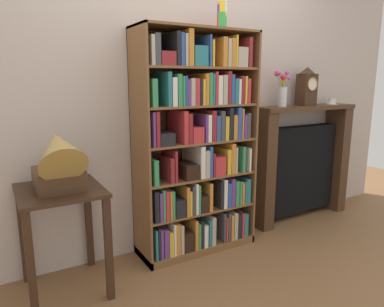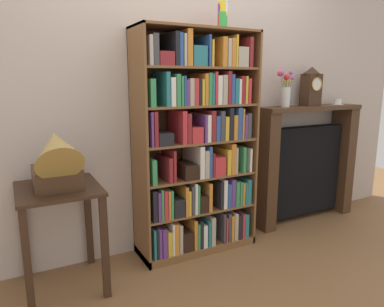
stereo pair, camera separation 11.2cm
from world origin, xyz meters
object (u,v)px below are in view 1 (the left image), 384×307
Objects in this scene: gramophone at (59,161)px; mantel_clock at (307,86)px; cup_stack at (222,15)px; flower_vase at (282,90)px; teacup_with_saucer at (332,102)px; fireplace_mantel at (300,164)px; bookshelf at (198,151)px; side_table_left at (62,214)px.

mantel_clock is (2.33, 0.21, 0.42)m from gramophone.
cup_stack is 0.70× the size of flower_vase.
teacup_with_saucer is at bearing 0.35° from mantel_clock.
flower_vase is (-0.31, -0.01, 0.74)m from fireplace_mantel.
cup_stack is (0.21, 0.00, 1.05)m from bookshelf.
mantel_clock is (2.33, 0.15, 0.79)m from side_table_left.
bookshelf reaches higher than side_table_left.
gramophone reaches higher than fireplace_mantel.
fireplace_mantel is at bearing 4.17° from side_table_left.
flower_vase is (2.02, 0.22, 0.39)m from gramophone.
flower_vase is at bearing 5.49° from cup_stack.
bookshelf is 7.73× the size of cup_stack.
gramophone is (-1.29, -0.15, -0.97)m from cup_stack.
gramophone is at bearing -173.66° from flower_vase.
fireplace_mantel is 3.50× the size of flower_vase.
bookshelf is at bearing -175.73° from flower_vase.
cup_stack reaches higher than fireplace_mantel.
flower_vase is 2.70× the size of teacup_with_saucer.
teacup_with_saucer is (0.38, -0.02, 0.61)m from fireplace_mantel.
fireplace_mantel is at bearing 2.58° from flower_vase.
mantel_clock reaches higher than side_table_left.
bookshelf is 1.06m from flower_vase.
bookshelf is at bearing -177.82° from teacup_with_saucer.
gramophone is 3.84× the size of teacup_with_saucer.
flower_vase is at bearing 177.93° from mantel_clock.
flower_vase is at bearing 4.27° from bookshelf.
cup_stack is 0.63× the size of mantel_clock.
cup_stack is 1.86m from side_table_left.
bookshelf is 14.55× the size of teacup_with_saucer.
bookshelf is 1.09m from gramophone.
mantel_clock is 3.01× the size of teacup_with_saucer.
side_table_left is 1.52× the size of gramophone.
flower_vase reaches higher than fireplace_mantel.
gramophone is (-1.07, -0.15, 0.08)m from bookshelf.
fireplace_mantel is at bearing 176.57° from teacup_with_saucer.
fireplace_mantel is at bearing 5.84° from gramophone.
cup_stack is 1.62m from gramophone.
cup_stack reaches higher than flower_vase.
flower_vase is 0.70m from teacup_with_saucer.
teacup_with_saucer reaches higher than fireplace_mantel.
cup_stack is 1.18m from mantel_clock.
bookshelf is at bearing -176.15° from fireplace_mantel.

